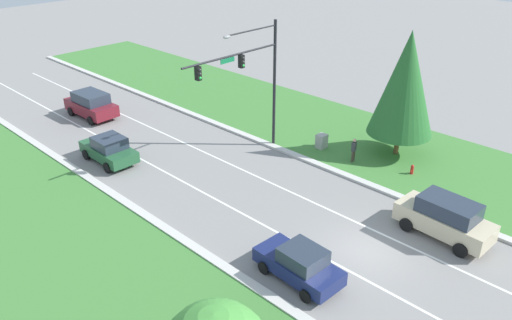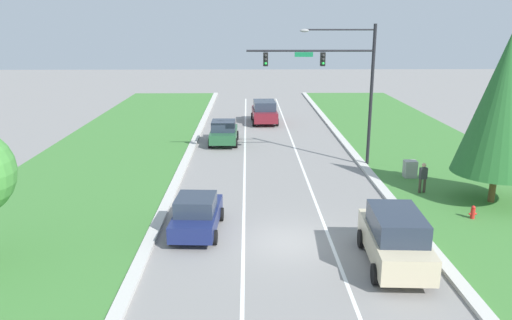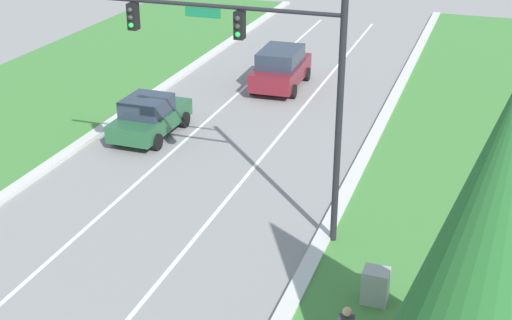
{
  "view_description": "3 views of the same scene",
  "coord_description": "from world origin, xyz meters",
  "px_view_note": "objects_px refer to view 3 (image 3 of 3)",
  "views": [
    {
      "loc": [
        -17.85,
        -9.7,
        14.9
      ],
      "look_at": [
        2.07,
        9.42,
        0.92
      ],
      "focal_mm": 35.0,
      "sensor_mm": 36.0,
      "label": 1
    },
    {
      "loc": [
        -1.6,
        -18.82,
        8.67
      ],
      "look_at": [
        -1.12,
        9.27,
        0.97
      ],
      "focal_mm": 35.0,
      "sensor_mm": 36.0,
      "label": 2
    },
    {
      "loc": [
        9.96,
        -7.55,
        11.49
      ],
      "look_at": [
        2.75,
        13.38,
        1.51
      ],
      "focal_mm": 50.0,
      "sensor_mm": 36.0,
      "label": 3
    }
  ],
  "objects_px": {
    "traffic_signal_mast": "(271,58)",
    "utility_cabinet": "(375,287)",
    "forest_sedan": "(150,116)",
    "conifer_near_right_tree": "(503,235)",
    "burgundy_suv": "(281,68)"
  },
  "relations": [
    {
      "from": "traffic_signal_mast",
      "to": "utility_cabinet",
      "type": "distance_m",
      "value": 7.09
    },
    {
      "from": "forest_sedan",
      "to": "conifer_near_right_tree",
      "type": "xyz_separation_m",
      "value": [
        13.93,
        -13.01,
        4.1
      ]
    },
    {
      "from": "forest_sedan",
      "to": "conifer_near_right_tree",
      "type": "height_order",
      "value": "conifer_near_right_tree"
    },
    {
      "from": "burgundy_suv",
      "to": "conifer_near_right_tree",
      "type": "relative_size",
      "value": 0.57
    },
    {
      "from": "traffic_signal_mast",
      "to": "burgundy_suv",
      "type": "height_order",
      "value": "traffic_signal_mast"
    },
    {
      "from": "utility_cabinet",
      "to": "traffic_signal_mast",
      "type": "bearing_deg",
      "value": 144.23
    },
    {
      "from": "burgundy_suv",
      "to": "forest_sedan",
      "type": "height_order",
      "value": "burgundy_suv"
    },
    {
      "from": "utility_cabinet",
      "to": "conifer_near_right_tree",
      "type": "xyz_separation_m",
      "value": [
        2.78,
        -4.18,
        4.45
      ]
    },
    {
      "from": "traffic_signal_mast",
      "to": "burgundy_suv",
      "type": "distance_m",
      "value": 15.27
    },
    {
      "from": "burgundy_suv",
      "to": "utility_cabinet",
      "type": "relative_size",
      "value": 4.48
    },
    {
      "from": "traffic_signal_mast",
      "to": "conifer_near_right_tree",
      "type": "xyz_separation_m",
      "value": [
        6.68,
        -6.99,
        -0.75
      ]
    },
    {
      "from": "traffic_signal_mast",
      "to": "utility_cabinet",
      "type": "bearing_deg",
      "value": -35.77
    },
    {
      "from": "traffic_signal_mast",
      "to": "forest_sedan",
      "type": "bearing_deg",
      "value": 140.31
    },
    {
      "from": "traffic_signal_mast",
      "to": "utility_cabinet",
      "type": "relative_size",
      "value": 8.18
    },
    {
      "from": "utility_cabinet",
      "to": "burgundy_suv",
      "type": "bearing_deg",
      "value": 115.07
    }
  ]
}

